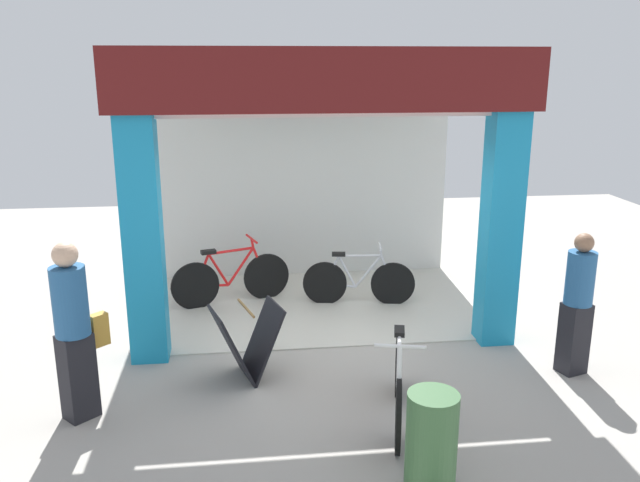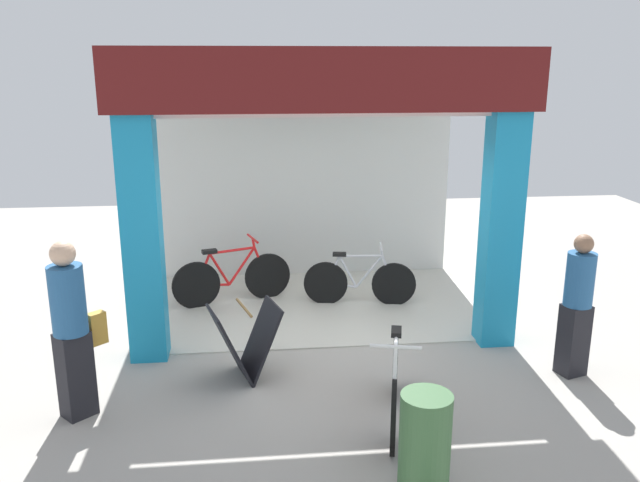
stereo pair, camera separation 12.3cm
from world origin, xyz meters
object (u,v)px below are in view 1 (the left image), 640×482
Objects in this scene: pedestrian_0 at (577,303)px; bicycle_inside_1 at (358,281)px; pedestrian_1 at (74,329)px; trash_bin at (431,445)px; bicycle_inside_0 at (231,279)px; sandwich_board_sign at (247,343)px; bicycle_parked_0 at (398,385)px.

bicycle_inside_1 is at bearing 130.40° from pedestrian_0.
pedestrian_1 reaches higher than trash_bin.
bicycle_inside_0 is at bearing 64.16° from pedestrian_1.
bicycle_inside_0 is at bearing 172.33° from bicycle_inside_1.
bicycle_inside_0 reaches higher than trash_bin.
pedestrian_1 is (-1.42, -2.93, 0.54)m from bicycle_inside_0.
pedestrian_1 reaches higher than bicycle_inside_1.
bicycle_inside_0 is 2.31m from sandwich_board_sign.
pedestrian_1 is at bearing 172.03° from bicycle_parked_0.
bicycle_inside_1 is 4.24m from trash_bin.
pedestrian_0 is 0.90× the size of pedestrian_1.
pedestrian_1 is at bearing -115.84° from bicycle_inside_0.
bicycle_inside_1 is 1.86× the size of sandwich_board_sign.
trash_bin is at bearing -70.10° from bicycle_inside_0.
trash_bin is (-0.01, -1.13, 0.07)m from bicycle_parked_0.
bicycle_inside_0 reaches higher than bicycle_inside_1.
bicycle_inside_0 is 1.96× the size of sandwich_board_sign.
sandwich_board_sign is 0.48× the size of pedestrian_1.
bicycle_inside_0 is 3.29m from pedestrian_1.
pedestrian_1 is (-3.04, 0.43, 0.54)m from bicycle_parked_0.
trash_bin is at bearing -92.33° from bicycle_inside_1.
bicycle_inside_0 is 3.73m from bicycle_parked_0.
bicycle_parked_0 is at bearing -64.11° from bicycle_inside_0.
bicycle_inside_1 is 4.22m from pedestrian_1.
bicycle_inside_1 is 3.11m from bicycle_parked_0.
pedestrian_1 reaches higher than pedestrian_0.
bicycle_inside_0 is at bearing 109.90° from trash_bin.
pedestrian_1 is 2.01× the size of trash_bin.
pedestrian_0 is at bearing 3.71° from pedestrian_1.
bicycle_inside_0 reaches higher than bicycle_parked_0.
pedestrian_0 is at bearing 19.45° from bicycle_parked_0.
pedestrian_0 reaches higher than bicycle_inside_1.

